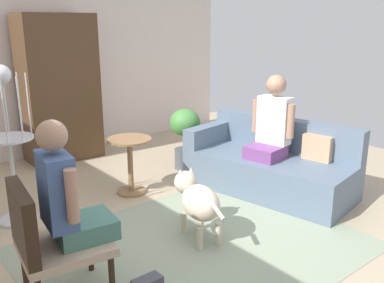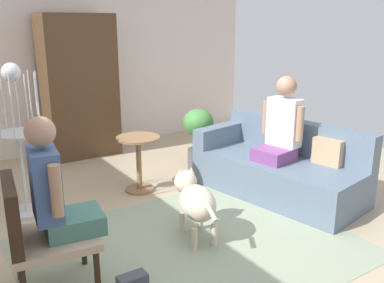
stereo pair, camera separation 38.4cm
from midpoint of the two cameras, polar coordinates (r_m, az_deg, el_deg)
ground_plane at (r=4.03m, az=3.40°, el=-12.19°), size 7.88×7.88×0.00m
back_wall at (r=6.57m, az=-14.38°, el=10.06°), size 6.11×0.12×2.56m
area_rug at (r=3.78m, az=2.91°, el=-14.11°), size 2.75×2.15×0.01m
couch at (r=4.93m, az=13.74°, el=-3.56°), size 1.17×1.99×0.80m
armchair at (r=3.13m, az=-17.09°, el=-11.30°), size 0.65×0.62×0.87m
person_on_couch at (r=4.75m, az=14.25°, el=2.04°), size 0.50×0.51×0.91m
person_on_armchair at (r=3.04m, az=-14.65°, el=-6.31°), size 0.50×0.50×0.87m
round_end_table at (r=4.82m, az=-4.93°, el=-2.22°), size 0.49×0.49×0.65m
dog at (r=3.81m, az=3.36°, el=-7.90°), size 0.39×0.79×0.58m
bird_cage_stand at (r=4.36m, az=-20.07°, el=1.00°), size 0.45×0.45×1.52m
potted_plant at (r=5.54m, az=2.83°, el=1.22°), size 0.40×0.40×0.80m
armoire_cabinet at (r=6.20m, az=-13.24°, el=7.19°), size 0.99×0.56×2.00m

